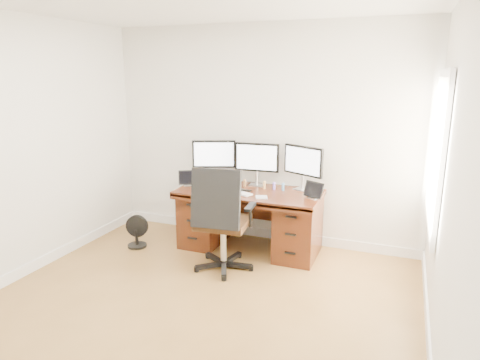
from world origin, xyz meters
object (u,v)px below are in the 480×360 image
(desk, at_px, (250,218))
(floor_fan, at_px, (136,232))
(monitor_center, at_px, (257,159))
(office_chair, at_px, (222,237))
(keyboard, at_px, (242,193))

(desk, relative_size, floor_fan, 4.20)
(desk, height_order, monitor_center, monitor_center)
(desk, xyz_separation_m, floor_fan, (-1.33, -0.46, -0.21))
(floor_fan, bearing_deg, monitor_center, 16.93)
(office_chair, bearing_deg, desk, 77.41)
(floor_fan, height_order, keyboard, keyboard)
(office_chair, distance_m, keyboard, 0.60)
(desk, bearing_deg, monitor_center, 89.97)
(keyboard, bearing_deg, floor_fan, -145.17)
(desk, height_order, floor_fan, desk)
(desk, height_order, office_chair, office_chair)
(monitor_center, xyz_separation_m, keyboard, (-0.03, -0.43, -0.33))
(office_chair, height_order, floor_fan, office_chair)
(desk, xyz_separation_m, keyboard, (-0.03, -0.20, 0.36))
(desk, distance_m, office_chair, 0.67)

